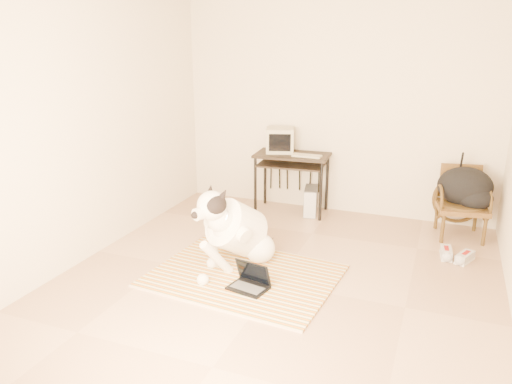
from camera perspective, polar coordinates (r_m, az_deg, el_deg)
The scene contains 15 objects.
floor at distance 4.72m, azimuth 2.19°, elevation -10.42°, with size 4.50×4.50×0.00m, color tan.
wall_back at distance 6.40m, azimuth 9.09°, elevation 9.56°, with size 4.50×4.50×0.00m, color beige.
wall_front at distance 2.34m, azimuth -16.03°, elevation -4.84°, with size 4.50×4.50×0.00m, color beige.
wall_left at distance 5.25m, azimuth -18.86°, elevation 7.13°, with size 4.50×4.50×0.00m, color beige.
rug at distance 4.84m, azimuth -1.42°, elevation -9.54°, with size 1.81×1.44×0.02m.
dog at distance 4.96m, azimuth -2.26°, elevation -4.42°, with size 0.69×1.22×0.90m.
laptop at distance 4.59m, azimuth -0.68°, elevation -10.19°, with size 0.39×0.31×0.24m.
computer_desk at distance 6.36m, azimuth 4.10°, elevation 3.38°, with size 0.96×0.57×0.77m.
crt_monitor at distance 6.43m, azimuth 2.77°, elevation 5.95°, with size 0.43×0.42×0.31m.
desk_keyboard at distance 6.22m, azimuth 5.84°, elevation 4.14°, with size 0.36×0.13×0.02m, color #B0A88A.
pc_tower at distance 6.44m, azimuth 6.27°, elevation -1.04°, with size 0.23×0.40×0.35m.
rattan_chair at distance 6.11m, azimuth 22.40°, elevation -1.08°, with size 0.61×0.60×0.80m.
backpack at distance 6.07m, azimuth 22.95°, elevation 0.37°, with size 0.60×0.52×0.44m.
sneaker_left at distance 5.59m, azimuth 20.91°, elevation -6.56°, with size 0.13×0.28×0.09m.
sneaker_right at distance 5.55m, azimuth 22.75°, elevation -6.94°, with size 0.21×0.29×0.09m.
Camera 1 is at (1.35, -3.95, 2.21)m, focal length 35.00 mm.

